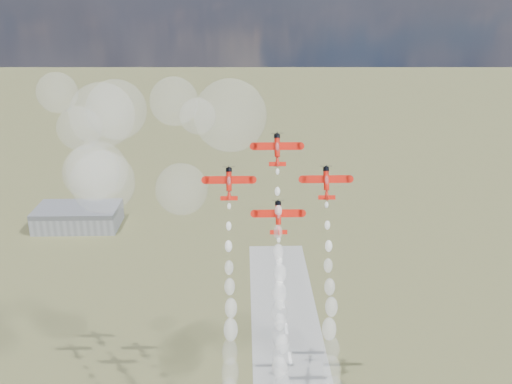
{
  "coord_description": "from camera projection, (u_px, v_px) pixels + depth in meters",
  "views": [
    {
      "loc": [
        -17.76,
        -127.81,
        138.63
      ],
      "look_at": [
        -14.46,
        12.6,
        85.37
      ],
      "focal_mm": 38.0,
      "sensor_mm": 36.0,
      "label": 1
    }
  ],
  "objects": [
    {
      "name": "smoke_trail_left",
      "position": [
        230.0,
        354.0,
        143.38
      ],
      "size": [
        5.32,
        25.96,
        47.28
      ],
      "color": "white",
      "rests_on": "plane_left"
    },
    {
      "name": "plane_slot",
      "position": [
        278.0,
        217.0,
        148.04
      ],
      "size": [
        13.15,
        6.82,
        8.63
      ],
      "rotation": [
        1.08,
        0.0,
        0.0
      ],
      "color": "red",
      "rests_on": "ground"
    },
    {
      "name": "hangar",
      "position": [
        78.0,
        217.0,
        332.33
      ],
      "size": [
        50.0,
        28.0,
        13.0
      ],
      "color": "gray",
      "rests_on": "ground"
    },
    {
      "name": "plane_right",
      "position": [
        326.0,
        182.0,
        149.53
      ],
      "size": [
        13.15,
        6.82,
        8.63
      ],
      "rotation": [
        1.08,
        0.0,
        0.0
      ],
      "color": "red",
      "rests_on": "ground"
    },
    {
      "name": "plane_left",
      "position": [
        229.0,
        183.0,
        148.94
      ],
      "size": [
        13.15,
        6.82,
        8.63
      ],
      "rotation": [
        1.08,
        0.0,
        0.0
      ],
      "color": "red",
      "rests_on": "ground"
    },
    {
      "name": "drifted_smoke_cloud",
      "position": [
        138.0,
        139.0,
        157.9
      ],
      "size": [
        68.46,
        38.37,
        44.98
      ],
      "color": "white",
      "rests_on": "ground"
    },
    {
      "name": "plane_lead",
      "position": [
        277.0,
        149.0,
        150.44
      ],
      "size": [
        13.15,
        6.82,
        8.63
      ],
      "rotation": [
        1.08,
        0.0,
        0.0
      ],
      "color": "red",
      "rests_on": "ground"
    },
    {
      "name": "smoke_trail_lead",
      "position": [
        280.0,
        317.0,
        144.4
      ],
      "size": [
        5.2,
        27.24,
        46.85
      ],
      "color": "white",
      "rests_on": "plane_lead"
    },
    {
      "name": "smoke_trail_right",
      "position": [
        332.0,
        352.0,
        143.79
      ],
      "size": [
        5.46,
        26.47,
        46.8
      ],
      "color": "white",
      "rests_on": "plane_right"
    }
  ]
}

